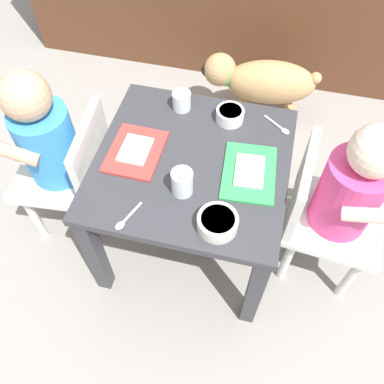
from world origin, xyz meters
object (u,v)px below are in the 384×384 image
Objects in this scene: water_cup_left at (184,184)px; veggie_bowl_far at (218,222)px; seated_child_right at (346,192)px; food_tray_right at (249,172)px; spoon_by_left_tray at (279,127)px; seated_child_left at (51,143)px; dining_table at (192,177)px; veggie_bowl_near at (230,115)px; water_cup_right at (182,102)px; spoon_by_right_tray at (126,219)px; food_tray_left at (136,151)px; dog at (261,81)px.

veggie_bowl_far is (0.11, -0.09, -0.01)m from water_cup_left.
food_tray_right is (-0.27, -0.03, 0.04)m from seated_child_right.
water_cup_left is 0.85× the size of spoon_by_left_tray.
seated_child_left reaches higher than spoon_by_left_tray.
veggie_bowl_near reaches higher than dining_table.
veggie_bowl_near reaches higher than spoon_by_left_tray.
water_cup_right is 0.56× the size of veggie_bowl_far.
spoon_by_left_tray is 0.54m from spoon_by_right_tray.
water_cup_left reaches higher than food_tray_right.
seated_child_left reaches higher than spoon_by_right_tray.
seated_child_right is 6.37× the size of veggie_bowl_far.
seated_child_right is 3.44× the size of food_tray_left.
dog is at bearing 100.18° from spoon_by_left_tray.
spoon_by_left_tray is (0.31, -0.01, -0.02)m from water_cup_right.
food_tray_left reaches higher than dining_table.
dog is at bearing 114.05° from seated_child_right.
veggie_bowl_near is at bearing 68.17° from dining_table.
dining_table is 6.51× the size of veggie_bowl_near.
seated_child_left is 0.58m from veggie_bowl_far.
seated_child_left is 7.91× the size of veggie_bowl_near.
spoon_by_right_tray is (-0.34, -0.42, 0.00)m from spoon_by_left_tray.
water_cup_right is at bearing 116.07° from veggie_bowl_far.
spoon_by_left_tray is (0.22, 0.30, -0.03)m from water_cup_left.
seated_child_right reaches higher than dining_table.
dining_table is 6.26× the size of spoon_by_left_tray.
spoon_by_right_tray is at bearing -105.22° from dog.
seated_child_right is at bearing -39.06° from spoon_by_left_tray.
seated_child_right is 1.32× the size of dog.
seated_child_right is 0.39m from veggie_bowl_far.
water_cup_left reaches higher than spoon_by_left_tray.
dining_table reaches higher than dog.
veggie_bowl_near and veggie_bowl_far have the same top height.
spoon_by_left_tray is at bearing 53.40° from water_cup_left.
dog is 0.57m from veggie_bowl_near.
food_tray_left reaches higher than dog.
veggie_bowl_far is 0.40m from spoon_by_left_tray.
food_tray_right is at bearing 74.72° from veggie_bowl_far.
food_tray_right is at bearing 32.04° from water_cup_left.
seated_child_left is at bearing 167.52° from water_cup_left.
spoon_by_left_tray is (0.06, 0.20, -0.00)m from food_tray_right.
spoon_by_left_tray is (0.22, 0.19, 0.08)m from dining_table.
water_cup_left is 0.17m from spoon_by_right_tray.
veggie_bowl_near is 0.82× the size of veggie_bowl_far.
water_cup_left is 0.77× the size of spoon_by_right_tray.
food_tray_left is at bearing -153.20° from spoon_by_left_tray.
spoon_by_right_tray is at bearing -135.07° from water_cup_left.
seated_child_left is at bearing 145.65° from spoon_by_right_tray.
veggie_bowl_near is at bearing 115.16° from food_tray_right.
water_cup_right is at bearing 30.95° from seated_child_left.
food_tray_left is 0.44m from spoon_by_left_tray.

